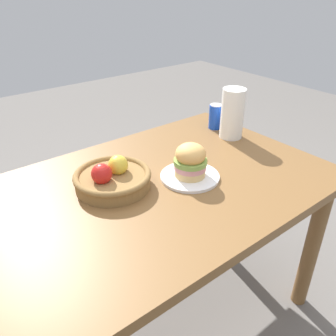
# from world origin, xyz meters

# --- Properties ---
(ground_plane) EXTENTS (8.00, 8.00, 0.00)m
(ground_plane) POSITION_xyz_m (0.00, 0.00, 0.00)
(ground_plane) COLOR slate
(dining_table) EXTENTS (1.40, 0.90, 0.75)m
(dining_table) POSITION_xyz_m (0.00, 0.00, 0.65)
(dining_table) COLOR brown
(dining_table) RESTS_ON ground_plane
(plate) EXTENTS (0.23, 0.23, 0.01)m
(plate) POSITION_xyz_m (0.14, -0.04, 0.76)
(plate) COLOR white
(plate) RESTS_ON dining_table
(sandwich) EXTENTS (0.13, 0.13, 0.13)m
(sandwich) POSITION_xyz_m (0.14, -0.04, 0.83)
(sandwich) COLOR #E5BC75
(sandwich) RESTS_ON plate
(soda_can) EXTENTS (0.07, 0.07, 0.13)m
(soda_can) POSITION_xyz_m (0.58, 0.25, 0.81)
(soda_can) COLOR blue
(soda_can) RESTS_ON dining_table
(fruit_basket) EXTENTS (0.29, 0.29, 0.12)m
(fruit_basket) POSITION_xyz_m (-0.13, 0.09, 0.79)
(fruit_basket) COLOR olive
(fruit_basket) RESTS_ON dining_table
(paper_towel_roll) EXTENTS (0.11, 0.11, 0.24)m
(paper_towel_roll) POSITION_xyz_m (0.56, 0.13, 0.87)
(paper_towel_roll) COLOR white
(paper_towel_roll) RESTS_ON dining_table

